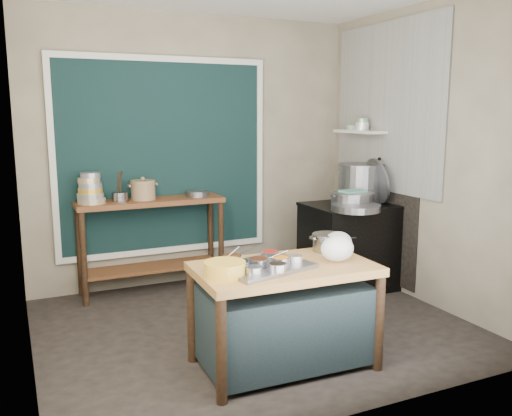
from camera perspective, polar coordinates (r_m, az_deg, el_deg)
name	(u,v)px	position (r m, az deg, el deg)	size (l,w,h in m)	color
floor	(254,327)	(4.74, -0.22, -12.45)	(3.50, 3.00, 0.02)	#2E2723
back_wall	(195,151)	(5.80, -6.43, 6.00)	(3.50, 0.02, 2.80)	gray
left_wall	(17,173)	(4.01, -23.85, 3.43)	(0.02, 3.00, 2.80)	gray
right_wall	(424,156)	(5.37, 17.22, 5.29)	(0.02, 3.00, 2.80)	gray
curtain_panel	(164,157)	(5.67, -9.67, 5.32)	(2.10, 0.02, 1.90)	black
curtain_frame	(164,157)	(5.66, -9.65, 5.31)	(2.22, 0.03, 2.02)	beige
tile_panel	(387,108)	(5.76, 13.58, 10.24)	(0.02, 1.70, 1.70)	#B2B2AA
soot_patch	(377,217)	(5.94, 12.57, -0.90)	(0.01, 1.30, 1.30)	black
wall_shelf	(360,132)	(5.94, 10.88, 7.91)	(0.22, 0.70, 0.03)	beige
prep_table	(284,316)	(3.93, 2.95, -11.26)	(1.25, 0.72, 0.75)	olive
back_counter	(152,246)	(5.58, -10.89, -3.92)	(1.45, 0.40, 0.95)	brown
stove_block	(351,247)	(5.70, 9.93, -4.11)	(0.90, 0.68, 0.85)	black
stove_top	(352,206)	(5.61, 10.07, 0.26)	(0.92, 0.69, 0.03)	black
condiment_tray	(263,267)	(3.72, 0.78, -6.18)	(0.62, 0.44, 0.03)	gray
condiment_bowls	(260,262)	(3.67, 0.42, -5.73)	(0.55, 0.43, 0.06)	gray
yellow_basin	(225,269)	(3.52, -3.30, -6.47)	(0.27, 0.27, 0.10)	gold
saucepan	(328,243)	(4.19, 7.59, -3.62)	(0.25, 0.25, 0.14)	gray
plastic_bag_a	(337,249)	(3.92, 8.55, -4.25)	(0.24, 0.21, 0.18)	white
plastic_bag_b	(338,242)	(4.15, 8.63, -3.58)	(0.22, 0.19, 0.16)	white
bowl_stack	(90,190)	(5.36, -17.05, 1.83)	(0.26, 0.26, 0.29)	tan
utensil_cup	(120,197)	(5.40, -14.12, 1.15)	(0.15, 0.15, 0.09)	gray
ceramic_crock	(143,191)	(5.47, -11.79, 1.78)	(0.26, 0.26, 0.17)	olive
wide_bowl	(197,194)	(5.60, -6.22, 1.52)	(0.23, 0.23, 0.06)	gray
stock_pot	(361,183)	(5.78, 10.95, 2.64)	(0.50, 0.50, 0.39)	gray
pot_lid	(377,181)	(5.68, 12.62, 2.82)	(0.47, 0.47, 0.02)	gray
steamer	(352,199)	(5.44, 10.11, 0.90)	(0.45, 0.45, 0.15)	gray
green_cloth	(353,191)	(5.43, 10.13, 1.75)	(0.23, 0.18, 0.02)	#559285
shallow_pan	(356,208)	(5.22, 10.45, 0.04)	(0.47, 0.47, 0.06)	gray
shelf_bowl_stack	(362,125)	(5.90, 11.14, 8.60)	(0.16, 0.16, 0.12)	silver
shelf_bowl_green	(352,128)	(6.05, 10.11, 8.34)	(0.13, 0.13, 0.05)	gray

